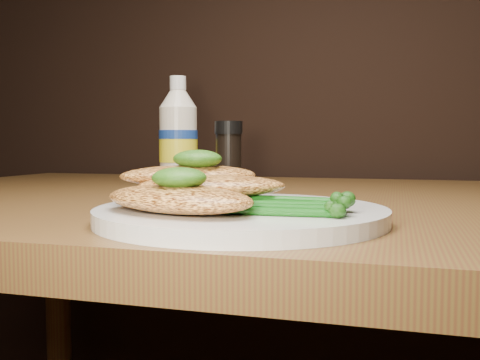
% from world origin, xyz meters
% --- Properties ---
extents(plate, '(0.27, 0.27, 0.01)m').
position_xyz_m(plate, '(0.08, 0.80, 0.76)').
color(plate, silver).
rests_on(plate, dining_table).
extents(chicken_front, '(0.17, 0.13, 0.02)m').
position_xyz_m(chicken_front, '(0.04, 0.74, 0.78)').
color(chicken_front, '#F8A84F').
rests_on(chicken_front, plate).
extents(chicken_mid, '(0.15, 0.11, 0.02)m').
position_xyz_m(chicken_mid, '(0.05, 0.79, 0.78)').
color(chicken_mid, '#F8A84F').
rests_on(chicken_mid, plate).
extents(chicken_back, '(0.15, 0.13, 0.02)m').
position_xyz_m(chicken_back, '(0.02, 0.81, 0.79)').
color(chicken_back, '#F8A84F').
rests_on(chicken_back, plate).
extents(pesto_front, '(0.06, 0.06, 0.02)m').
position_xyz_m(pesto_front, '(0.04, 0.74, 0.79)').
color(pesto_front, '#0C3307').
rests_on(pesto_front, chicken_front).
extents(pesto_back, '(0.05, 0.05, 0.02)m').
position_xyz_m(pesto_back, '(0.03, 0.81, 0.81)').
color(pesto_back, '#0C3307').
rests_on(pesto_back, chicken_back).
extents(broccolini_bundle, '(0.15, 0.13, 0.02)m').
position_xyz_m(broccolini_bundle, '(0.13, 0.77, 0.77)').
color(broccolini_bundle, '#135412').
rests_on(broccolini_bundle, plate).
extents(mayo_bottle, '(0.07, 0.07, 0.19)m').
position_xyz_m(mayo_bottle, '(-0.14, 1.18, 0.84)').
color(mayo_bottle, beige).
rests_on(mayo_bottle, dining_table).
extents(pepper_grinder, '(0.05, 0.05, 0.11)m').
position_xyz_m(pepper_grinder, '(-0.04, 1.13, 0.80)').
color(pepper_grinder, black).
rests_on(pepper_grinder, dining_table).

